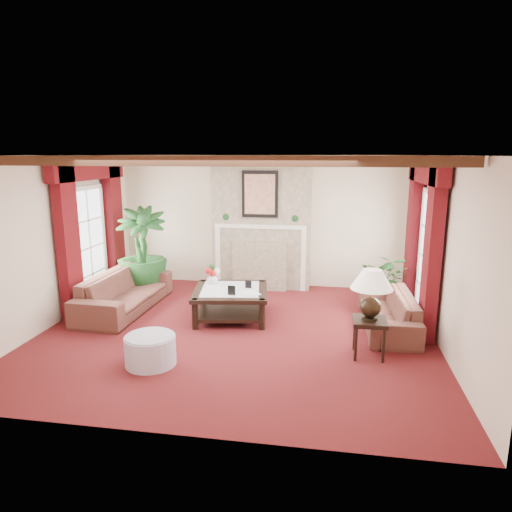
% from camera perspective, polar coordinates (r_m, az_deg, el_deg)
% --- Properties ---
extents(floor, '(6.00, 6.00, 0.00)m').
position_cam_1_polar(floor, '(7.26, -2.40, -9.40)').
color(floor, '#480C15').
rests_on(floor, ground).
extents(ceiling, '(6.00, 6.00, 0.00)m').
position_cam_1_polar(ceiling, '(6.73, -2.62, 12.44)').
color(ceiling, white).
rests_on(ceiling, floor).
extents(back_wall, '(6.00, 0.02, 2.70)m').
position_cam_1_polar(back_wall, '(9.54, 0.88, 4.35)').
color(back_wall, beige).
rests_on(back_wall, ground).
extents(left_wall, '(0.02, 5.50, 2.70)m').
position_cam_1_polar(left_wall, '(8.03, -23.97, 1.70)').
color(left_wall, beige).
rests_on(left_wall, ground).
extents(right_wall, '(0.02, 5.50, 2.70)m').
position_cam_1_polar(right_wall, '(6.92, 22.62, 0.22)').
color(right_wall, beige).
rests_on(right_wall, ground).
extents(ceiling_beams, '(6.00, 3.00, 0.12)m').
position_cam_1_polar(ceiling_beams, '(6.73, -2.61, 11.93)').
color(ceiling_beams, '#371F11').
rests_on(ceiling_beams, ceiling).
extents(fireplace, '(2.00, 0.52, 2.70)m').
position_cam_1_polar(fireplace, '(9.24, 0.72, 12.49)').
color(fireplace, tan).
rests_on(fireplace, ground).
extents(french_door_left, '(0.10, 1.10, 2.16)m').
position_cam_1_polar(french_door_left, '(8.77, -20.69, 7.96)').
color(french_door_left, white).
rests_on(french_door_left, ground).
extents(french_door_right, '(0.10, 1.10, 2.16)m').
position_cam_1_polar(french_door_right, '(7.77, 21.24, 7.42)').
color(french_door_right, white).
rests_on(french_door_right, ground).
extents(curtains_left, '(0.20, 2.40, 2.55)m').
position_cam_1_polar(curtains_left, '(8.70, -20.27, 10.73)').
color(curtains_left, '#4C0A0C').
rests_on(curtains_left, ground).
extents(curtains_right, '(0.20, 2.40, 2.55)m').
position_cam_1_polar(curtains_right, '(7.73, 20.68, 10.57)').
color(curtains_right, '#4C0A0C').
rests_on(curtains_right, ground).
extents(sofa_left, '(2.33, 0.80, 0.89)m').
position_cam_1_polar(sofa_left, '(8.42, -16.12, -3.56)').
color(sofa_left, '#340E16').
rests_on(sofa_left, ground).
extents(sofa_right, '(1.96, 0.68, 0.75)m').
position_cam_1_polar(sofa_right, '(7.57, 16.20, -5.94)').
color(sofa_right, '#340E16').
rests_on(sofa_right, ground).
extents(potted_palm, '(2.09, 2.35, 0.97)m').
position_cam_1_polar(potted_palm, '(9.30, -13.97, -1.68)').
color(potted_palm, black).
rests_on(potted_palm, ground).
extents(small_plant, '(1.50, 1.54, 0.75)m').
position_cam_1_polar(small_plant, '(8.74, 16.04, -3.46)').
color(small_plant, black).
rests_on(small_plant, ground).
extents(coffee_table, '(1.39, 1.39, 0.50)m').
position_cam_1_polar(coffee_table, '(7.77, -3.18, -5.95)').
color(coffee_table, black).
rests_on(coffee_table, ground).
extents(side_table, '(0.56, 0.56, 0.53)m').
position_cam_1_polar(side_table, '(6.51, 13.90, -9.89)').
color(side_table, black).
rests_on(side_table, ground).
extents(ottoman, '(0.67, 0.67, 0.39)m').
position_cam_1_polar(ottoman, '(6.28, -13.06, -11.41)').
color(ottoman, '#A9A2B7').
rests_on(ottoman, ground).
extents(table_lamp, '(0.56, 0.56, 0.72)m').
position_cam_1_polar(table_lamp, '(6.31, 14.20, -4.63)').
color(table_lamp, black).
rests_on(table_lamp, side_table).
extents(flower_vase, '(0.35, 0.35, 0.19)m').
position_cam_1_polar(flower_vase, '(8.00, -5.45, -2.84)').
color(flower_vase, silver).
rests_on(flower_vase, coffee_table).
extents(book, '(0.24, 0.23, 0.30)m').
position_cam_1_polar(book, '(7.34, -1.37, -3.79)').
color(book, black).
rests_on(book, coffee_table).
extents(photo_frame_a, '(0.13, 0.03, 0.17)m').
position_cam_1_polar(photo_frame_a, '(7.34, -3.07, -4.34)').
color(photo_frame_a, black).
rests_on(photo_frame_a, coffee_table).
extents(photo_frame_b, '(0.11, 0.04, 0.14)m').
position_cam_1_polar(photo_frame_b, '(7.70, -0.97, -3.60)').
color(photo_frame_b, black).
rests_on(photo_frame_b, coffee_table).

